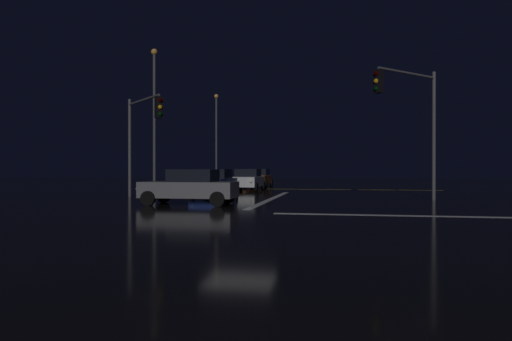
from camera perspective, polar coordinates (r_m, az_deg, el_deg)
name	(u,v)px	position (r m, az deg, el deg)	size (l,w,h in m)	color
ground	(240,214)	(16.88, -2.00, -5.40)	(120.00, 120.00, 0.10)	black
stop_line_north	(272,199)	(24.56, 1.94, -3.50)	(0.35, 13.39, 0.01)	white
centre_line_ns	(294,189)	(36.06, 4.65, -2.30)	(22.00, 0.15, 0.01)	yellow
crosswalk_bar_east	(473,217)	(17.04, 25.18, -5.19)	(13.39, 0.40, 0.01)	white
sedan_blue	(215,182)	(27.31, -5.11, -1.45)	(2.02, 4.33, 1.57)	navy
sedan_white	(248,180)	(33.57, -1.03, -1.13)	(2.02, 4.33, 1.57)	silver
sedan_orange	(258,178)	(39.49, 0.29, -0.92)	(2.02, 4.33, 1.57)	#C66014
sedan_gray_crossing	(190,187)	(20.85, -8.14, -1.98)	(4.33, 2.02, 1.57)	slate
traffic_signal_ne	(412,109)	(23.82, 18.65, 7.15)	(3.27, 3.27, 6.49)	#4C4C51
traffic_signal_nw	(142,127)	(25.64, -13.86, 5.28)	(3.29, 3.29, 5.56)	#4C4C51
streetlamp_left_far	(216,132)	(47.67, -4.91, 4.70)	(0.44, 0.44, 9.22)	#424247
streetlamp_left_near	(154,110)	(32.61, -12.41, 7.27)	(0.44, 0.44, 9.79)	#424247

